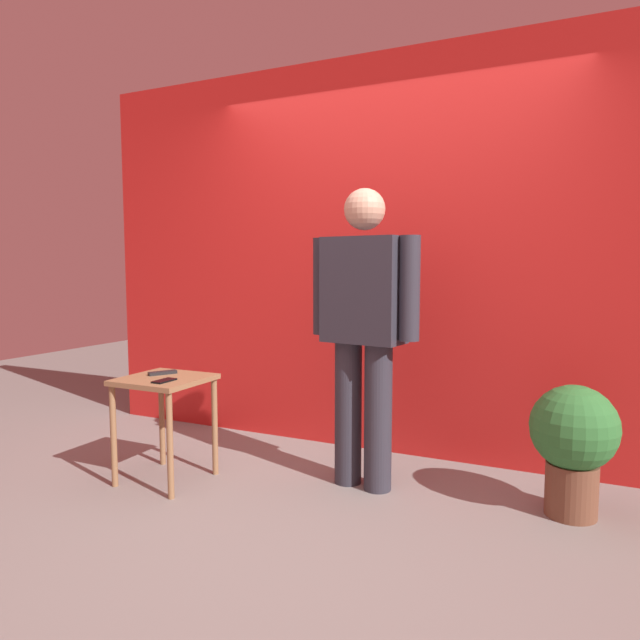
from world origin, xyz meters
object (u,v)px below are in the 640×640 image
potted_plant (573,439)px  cell_phone (164,381)px  standing_person (364,323)px  tv_remote (163,373)px  side_table (165,396)px

potted_plant → cell_phone: bearing=-164.1°
standing_person → cell_phone: 1.19m
tv_remote → cell_phone: bearing=-14.9°
tv_remote → potted_plant: (2.30, 0.45, -0.23)m
standing_person → cell_phone: size_ratio=12.01×
side_table → cell_phone: 0.18m
side_table → tv_remote: (-0.07, 0.06, 0.12)m
standing_person → cell_phone: standing_person is taller
cell_phone → potted_plant: potted_plant is taller
cell_phone → potted_plant: size_ratio=0.21×
side_table → potted_plant: potted_plant is taller
standing_person → side_table: 1.27m
standing_person → tv_remote: (-1.17, -0.36, -0.33)m
potted_plant → side_table: bearing=-167.1°
cell_phone → potted_plant: 2.24m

